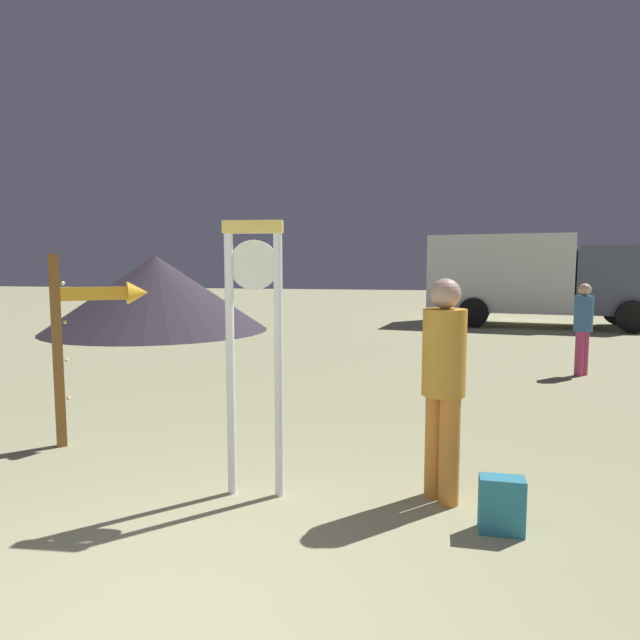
# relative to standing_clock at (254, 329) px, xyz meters

# --- Properties ---
(standing_clock) EXTENTS (0.48, 0.13, 2.23)m
(standing_clock) POSITION_rel_standing_clock_xyz_m (0.00, 0.00, 0.00)
(standing_clock) COLOR white
(standing_clock) RESTS_ON ground_plane
(arrow_sign) EXTENTS (0.87, 0.73, 2.00)m
(arrow_sign) POSITION_rel_standing_clock_xyz_m (-2.11, 0.93, -0.08)
(arrow_sign) COLOR brown
(arrow_sign) RESTS_ON ground_plane
(person_near_clock) EXTENTS (0.34, 0.34, 1.78)m
(person_near_clock) POSITION_rel_standing_clock_xyz_m (1.49, 0.20, -0.38)
(person_near_clock) COLOR orange
(person_near_clock) RESTS_ON ground_plane
(backpack) EXTENTS (0.31, 0.20, 0.40)m
(backpack) POSITION_rel_standing_clock_xyz_m (1.90, -0.25, -1.17)
(backpack) COLOR teal
(backpack) RESTS_ON ground_plane
(person_distant) EXTENTS (0.30, 0.30, 1.58)m
(person_distant) POSITION_rel_standing_clock_xyz_m (3.89, 5.80, -0.49)
(person_distant) COLOR #C03D6A
(person_distant) RESTS_ON ground_plane
(box_truck_near) EXTENTS (6.45, 3.20, 2.82)m
(box_truck_near) POSITION_rel_standing_clock_xyz_m (4.13, 13.89, 0.19)
(box_truck_near) COLOR silver
(box_truck_near) RESTS_ON ground_plane
(dome_tent) EXTENTS (6.36, 6.36, 2.17)m
(dome_tent) POSITION_rel_standing_clock_xyz_m (-6.47, 10.21, -0.29)
(dome_tent) COLOR #332A35
(dome_tent) RESTS_ON ground_plane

